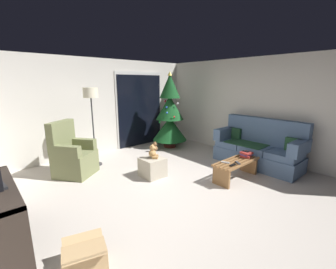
{
  "coord_description": "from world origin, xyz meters",
  "views": [
    {
      "loc": [
        -2.55,
        -2.65,
        1.9
      ],
      "look_at": [
        0.4,
        0.7,
        0.85
      ],
      "focal_mm": 23.95,
      "sensor_mm": 36.0,
      "label": 1
    }
  ],
  "objects_px": {
    "cardboard_box_open_near_shelf": "(85,259)",
    "teddy_bear_honey": "(153,152)",
    "cell_phone": "(246,151)",
    "christmas_tree": "(170,115)",
    "coffee_table": "(236,167)",
    "remote_silver": "(225,162)",
    "remote_black": "(233,165)",
    "teddy_bear_chestnut_by_tree": "(155,148)",
    "floor_lamp": "(91,100)",
    "book_stack": "(246,154)",
    "couch": "(258,148)",
    "remote_graphite": "(238,163)",
    "ottoman": "(153,167)",
    "armchair": "(73,156)"
  },
  "relations": [
    {
      "from": "coffee_table",
      "to": "remote_graphite",
      "type": "height_order",
      "value": "remote_graphite"
    },
    {
      "from": "cell_phone",
      "to": "christmas_tree",
      "type": "height_order",
      "value": "christmas_tree"
    },
    {
      "from": "christmas_tree",
      "to": "cardboard_box_open_near_shelf",
      "type": "bearing_deg",
      "value": -142.57
    },
    {
      "from": "teddy_bear_chestnut_by_tree",
      "to": "ottoman",
      "type": "bearing_deg",
      "value": -129.46
    },
    {
      "from": "coffee_table",
      "to": "teddy_bear_chestnut_by_tree",
      "type": "bearing_deg",
      "value": 92.72
    },
    {
      "from": "ottoman",
      "to": "book_stack",
      "type": "bearing_deg",
      "value": -38.28
    },
    {
      "from": "ottoman",
      "to": "cardboard_box_open_near_shelf",
      "type": "bearing_deg",
      "value": -143.94
    },
    {
      "from": "remote_silver",
      "to": "cardboard_box_open_near_shelf",
      "type": "relative_size",
      "value": 0.3
    },
    {
      "from": "teddy_bear_honey",
      "to": "coffee_table",
      "type": "bearing_deg",
      "value": -45.64
    },
    {
      "from": "book_stack",
      "to": "cell_phone",
      "type": "bearing_deg",
      "value": 74.36
    },
    {
      "from": "teddy_bear_honey",
      "to": "christmas_tree",
      "type": "bearing_deg",
      "value": 39.23
    },
    {
      "from": "floor_lamp",
      "to": "couch",
      "type": "bearing_deg",
      "value": -41.24
    },
    {
      "from": "cardboard_box_open_near_shelf",
      "to": "coffee_table",
      "type": "bearing_deg",
      "value": 4.28
    },
    {
      "from": "remote_silver",
      "to": "cardboard_box_open_near_shelf",
      "type": "distance_m",
      "value": 2.9
    },
    {
      "from": "cell_phone",
      "to": "cardboard_box_open_near_shelf",
      "type": "distance_m",
      "value": 3.53
    },
    {
      "from": "teddy_bear_chestnut_by_tree",
      "to": "couch",
      "type": "bearing_deg",
      "value": -63.41
    },
    {
      "from": "armchair",
      "to": "teddy_bear_honey",
      "type": "distance_m",
      "value": 1.67
    },
    {
      "from": "couch",
      "to": "cell_phone",
      "type": "relative_size",
      "value": 13.5
    },
    {
      "from": "coffee_table",
      "to": "cell_phone",
      "type": "height_order",
      "value": "cell_phone"
    },
    {
      "from": "book_stack",
      "to": "christmas_tree",
      "type": "height_order",
      "value": "christmas_tree"
    },
    {
      "from": "armchair",
      "to": "teddy_bear_chestnut_by_tree",
      "type": "distance_m",
      "value": 2.26
    },
    {
      "from": "ottoman",
      "to": "couch",
      "type": "bearing_deg",
      "value": -26.07
    },
    {
      "from": "remote_silver",
      "to": "book_stack",
      "type": "relative_size",
      "value": 0.57
    },
    {
      "from": "remote_black",
      "to": "teddy_bear_honey",
      "type": "xyz_separation_m",
      "value": [
        -0.87,
        1.29,
        0.12
      ]
    },
    {
      "from": "cell_phone",
      "to": "ottoman",
      "type": "distance_m",
      "value": 1.96
    },
    {
      "from": "christmas_tree",
      "to": "teddy_bear_chestnut_by_tree",
      "type": "height_order",
      "value": "christmas_tree"
    },
    {
      "from": "remote_black",
      "to": "remote_graphite",
      "type": "height_order",
      "value": "same"
    },
    {
      "from": "couch",
      "to": "remote_silver",
      "type": "xyz_separation_m",
      "value": [
        -1.35,
        -0.03,
        -0.01
      ]
    },
    {
      "from": "coffee_table",
      "to": "cell_phone",
      "type": "distance_m",
      "value": 0.43
    },
    {
      "from": "christmas_tree",
      "to": "floor_lamp",
      "type": "xyz_separation_m",
      "value": [
        -2.31,
        0.02,
        0.54
      ]
    },
    {
      "from": "coffee_table",
      "to": "remote_silver",
      "type": "bearing_deg",
      "value": 165.74
    },
    {
      "from": "ottoman",
      "to": "cardboard_box_open_near_shelf",
      "type": "relative_size",
      "value": 0.84
    },
    {
      "from": "cardboard_box_open_near_shelf",
      "to": "christmas_tree",
      "type": "bearing_deg",
      "value": 37.43
    },
    {
      "from": "christmas_tree",
      "to": "floor_lamp",
      "type": "bearing_deg",
      "value": 179.44
    },
    {
      "from": "coffee_table",
      "to": "cardboard_box_open_near_shelf",
      "type": "xyz_separation_m",
      "value": [
        -3.15,
        -0.24,
        -0.12
      ]
    },
    {
      "from": "floor_lamp",
      "to": "remote_silver",
      "type": "bearing_deg",
      "value": -59.33
    },
    {
      "from": "couch",
      "to": "ottoman",
      "type": "xyz_separation_m",
      "value": [
        -2.25,
        1.1,
        -0.2
      ]
    },
    {
      "from": "christmas_tree",
      "to": "floor_lamp",
      "type": "distance_m",
      "value": 2.37
    },
    {
      "from": "coffee_table",
      "to": "remote_black",
      "type": "relative_size",
      "value": 7.05
    },
    {
      "from": "cell_phone",
      "to": "teddy_bear_chestnut_by_tree",
      "type": "bearing_deg",
      "value": 98.71
    },
    {
      "from": "remote_black",
      "to": "cardboard_box_open_near_shelf",
      "type": "xyz_separation_m",
      "value": [
        -2.86,
        -0.14,
        -0.26
      ]
    },
    {
      "from": "remote_black",
      "to": "teddy_bear_chestnut_by_tree",
      "type": "relative_size",
      "value": 0.55
    },
    {
      "from": "cardboard_box_open_near_shelf",
      "to": "teddy_bear_honey",
      "type": "bearing_deg",
      "value": 35.81
    },
    {
      "from": "remote_black",
      "to": "teddy_bear_honey",
      "type": "height_order",
      "value": "teddy_bear_honey"
    },
    {
      "from": "remote_silver",
      "to": "armchair",
      "type": "height_order",
      "value": "armchair"
    },
    {
      "from": "cell_phone",
      "to": "teddy_bear_chestnut_by_tree",
      "type": "height_order",
      "value": "cell_phone"
    },
    {
      "from": "teddy_bear_chestnut_by_tree",
      "to": "remote_graphite",
      "type": "bearing_deg",
      "value": -89.95
    },
    {
      "from": "cardboard_box_open_near_shelf",
      "to": "remote_silver",
      "type": "bearing_deg",
      "value": 6.08
    },
    {
      "from": "remote_silver",
      "to": "floor_lamp",
      "type": "height_order",
      "value": "floor_lamp"
    },
    {
      "from": "teddy_bear_chestnut_by_tree",
      "to": "christmas_tree",
      "type": "bearing_deg",
      "value": 8.28
    }
  ]
}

